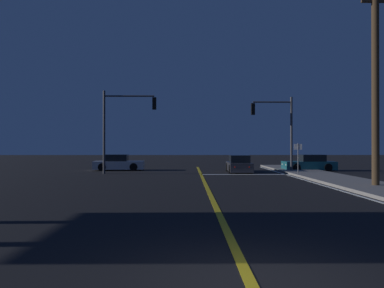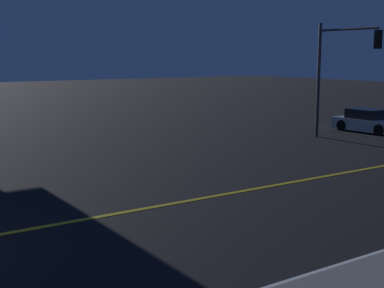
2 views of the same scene
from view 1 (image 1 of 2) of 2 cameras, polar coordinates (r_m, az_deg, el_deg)
name	(u,v)px [view 1 (image 1 of 2)]	position (r m, az deg, el deg)	size (l,w,h in m)	color
ground_plane	(252,287)	(6.02, 8.99, -20.35)	(160.00, 160.00, 0.00)	black
sidewalk_right	(383,190)	(19.46, 26.74, -6.12)	(3.20, 41.82, 0.15)	gray
lane_line_center	(209,191)	(17.34, 2.52, -7.10)	(0.20, 39.49, 0.01)	gold
lane_line_edge_right	(343,191)	(18.69, 21.67, -6.58)	(0.16, 39.49, 0.01)	white
stop_bar	(245,174)	(27.69, 7.96, -4.54)	(6.35, 0.50, 0.01)	white
car_mid_block_charcoal	(239,165)	(30.00, 7.05, -3.11)	(1.89, 4.45, 1.34)	#2D2D33
car_following_oncoming_silver	(118,163)	(32.69, -10.95, -2.87)	(4.24, 1.99, 1.34)	#B2B5BA
car_side_waiting_teal	(309,164)	(33.00, 17.18, -2.84)	(4.20, 2.00, 1.34)	#195960
traffic_signal_near_right	(277,123)	(30.47, 12.65, 3.14)	(3.24, 0.28, 5.89)	#38383D
traffic_signal_far_left	(122,118)	(28.70, -10.38, 3.79)	(3.95, 0.28, 6.16)	#38383D
utility_pole_right	(375,78)	(20.94, 25.76, 8.95)	(1.64, 0.36, 10.56)	#42301E
street_sign_corner	(298,154)	(27.92, 15.59, -1.38)	(0.56, 0.09, 2.25)	slate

